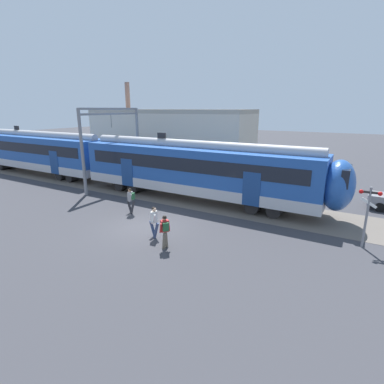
{
  "coord_description": "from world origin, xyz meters",
  "views": [
    {
      "loc": [
        10.25,
        -12.32,
        6.47
      ],
      "look_at": [
        1.54,
        2.76,
        1.6
      ],
      "focal_mm": 28.0,
      "sensor_mm": 36.0,
      "label": 1
    }
  ],
  "objects_px": {
    "pedestrian_grey": "(131,199)",
    "pedestrian_white": "(154,220)",
    "pedestrian_red": "(165,229)",
    "crossing_signal": "(368,208)",
    "commuter_train": "(107,159)"
  },
  "relations": [
    {
      "from": "pedestrian_white",
      "to": "pedestrian_red",
      "type": "relative_size",
      "value": 1.0
    },
    {
      "from": "pedestrian_white",
      "to": "pedestrian_red",
      "type": "distance_m",
      "value": 1.44
    },
    {
      "from": "pedestrian_white",
      "to": "crossing_signal",
      "type": "xyz_separation_m",
      "value": [
        9.38,
        4.09,
        1.05
      ]
    },
    {
      "from": "pedestrian_grey",
      "to": "crossing_signal",
      "type": "distance_m",
      "value": 13.06
    },
    {
      "from": "pedestrian_grey",
      "to": "pedestrian_white",
      "type": "distance_m",
      "value": 4.15
    },
    {
      "from": "commuter_train",
      "to": "pedestrian_white",
      "type": "height_order",
      "value": "commuter_train"
    },
    {
      "from": "pedestrian_red",
      "to": "crossing_signal",
      "type": "distance_m",
      "value": 9.56
    },
    {
      "from": "pedestrian_grey",
      "to": "pedestrian_white",
      "type": "bearing_deg",
      "value": -32.49
    },
    {
      "from": "pedestrian_white",
      "to": "commuter_train",
      "type": "bearing_deg",
      "value": 145.69
    },
    {
      "from": "commuter_train",
      "to": "pedestrian_white",
      "type": "distance_m",
      "value": 12.44
    },
    {
      "from": "pedestrian_white",
      "to": "crossing_signal",
      "type": "relative_size",
      "value": 0.56
    },
    {
      "from": "commuter_train",
      "to": "pedestrian_red",
      "type": "bearing_deg",
      "value": -34.09
    },
    {
      "from": "commuter_train",
      "to": "pedestrian_grey",
      "type": "height_order",
      "value": "commuter_train"
    },
    {
      "from": "commuter_train",
      "to": "crossing_signal",
      "type": "xyz_separation_m",
      "value": [
        19.6,
        -2.88,
        -0.24
      ]
    },
    {
      "from": "pedestrian_grey",
      "to": "pedestrian_white",
      "type": "height_order",
      "value": "same"
    }
  ]
}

